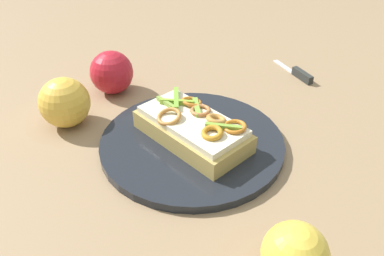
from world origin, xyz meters
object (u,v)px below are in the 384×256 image
object	(u,v)px
plate	(192,142)
apple_0	(65,102)
knife	(298,73)
apple_1	(112,72)
apple_2	(295,255)
sandwich	(193,128)

from	to	relation	value
plate	apple_0	bearing A→B (deg)	72.44
apple_0	knife	size ratio (longest dim) A/B	0.73
apple_1	apple_2	size ratio (longest dim) A/B	1.14
apple_0	apple_2	world-z (taller)	apple_0
sandwich	knife	distance (m)	0.31
apple_2	knife	world-z (taller)	apple_2
plate	apple_1	world-z (taller)	apple_1
plate	apple_1	bearing A→B (deg)	40.18
apple_0	apple_2	bearing A→B (deg)	-133.79
apple_1	knife	size ratio (longest dim) A/B	0.70
knife	plate	bearing A→B (deg)	112.09
apple_0	apple_2	xyz separation A→B (m)	(-0.29, -0.30, -0.01)
knife	apple_0	bearing A→B (deg)	87.06
sandwich	apple_2	xyz separation A→B (m)	(-0.22, -0.10, 0.00)
apple_0	apple_1	distance (m)	0.12
sandwich	apple_2	world-z (taller)	apple_2
plate	apple_2	size ratio (longest dim) A/B	4.01
knife	apple_2	bearing A→B (deg)	141.60
apple_0	knife	distance (m)	0.44
apple_2	knife	size ratio (longest dim) A/B	0.62
apple_0	apple_2	size ratio (longest dim) A/B	1.18
plate	apple_0	size ratio (longest dim) A/B	3.41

